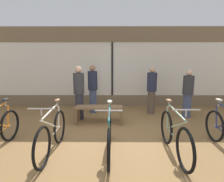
# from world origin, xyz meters

# --- Properties ---
(ground_plane) EXTENTS (24.00, 24.00, 0.00)m
(ground_plane) POSITION_xyz_m (0.00, 0.00, 0.00)
(ground_plane) COLOR olive
(shop_back_wall) EXTENTS (12.00, 0.08, 3.20)m
(shop_back_wall) POSITION_xyz_m (0.00, 3.37, 1.64)
(shop_back_wall) COLOR #7A664C
(shop_back_wall) RESTS_ON ground_plane
(bicycle_left) EXTENTS (0.46, 1.74, 1.05)m
(bicycle_left) POSITION_xyz_m (-1.18, -0.52, 0.41)
(bicycle_left) COLOR black
(bicycle_left) RESTS_ON ground_plane
(bicycle_center) EXTENTS (0.46, 1.70, 1.04)m
(bicycle_center) POSITION_xyz_m (-0.04, -0.57, 0.39)
(bicycle_center) COLOR black
(bicycle_center) RESTS_ON ground_plane
(bicycle_right) EXTENTS (0.46, 1.78, 1.06)m
(bicycle_right) POSITION_xyz_m (1.23, -0.57, 0.41)
(bicycle_right) COLOR black
(bicycle_right) RESTS_ON ground_plane
(display_bench) EXTENTS (1.40, 0.44, 0.52)m
(display_bench) POSITION_xyz_m (-0.38, 1.23, 0.42)
(display_bench) COLOR brown
(display_bench) RESTS_ON ground_plane
(customer_near_rack) EXTENTS (0.44, 0.44, 1.71)m
(customer_near_rack) POSITION_xyz_m (-0.69, 2.35, 0.90)
(customer_near_rack) COLOR #424C6B
(customer_near_rack) RESTS_ON ground_plane
(customer_by_window) EXTENTS (0.41, 0.41, 1.58)m
(customer_by_window) POSITION_xyz_m (2.49, 1.83, 0.83)
(customer_by_window) COLOR #424C6B
(customer_by_window) RESTS_ON ground_plane
(customer_mid_floor) EXTENTS (0.42, 0.42, 1.67)m
(customer_mid_floor) POSITION_xyz_m (1.39, 2.24, 0.87)
(customer_mid_floor) COLOR brown
(customer_mid_floor) RESTS_ON ground_plane
(customer_near_bench) EXTENTS (0.42, 0.42, 1.69)m
(customer_near_bench) POSITION_xyz_m (-1.05, 1.63, 0.89)
(customer_near_bench) COLOR #2D2D38
(customer_near_bench) RESTS_ON ground_plane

